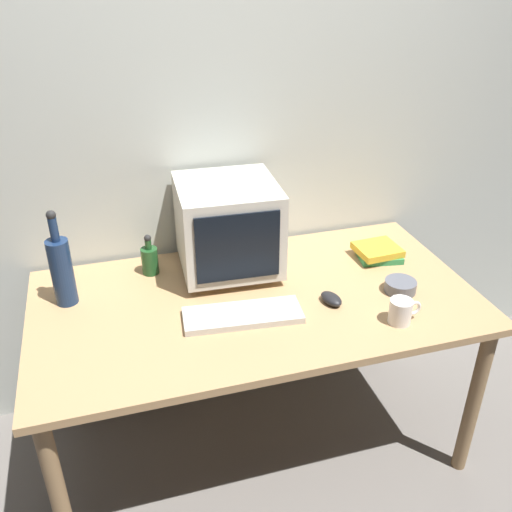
{
  "coord_description": "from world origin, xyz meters",
  "views": [
    {
      "loc": [
        -0.5,
        -1.68,
        1.9
      ],
      "look_at": [
        0.0,
        0.0,
        0.92
      ],
      "focal_mm": 39.27,
      "sensor_mm": 36.0,
      "label": 1
    }
  ],
  "objects_px": {
    "mug": "(401,311)",
    "computer_mouse": "(331,299)",
    "bottle_short": "(150,259)",
    "cd_spindle": "(400,286)",
    "keyboard": "(243,315)",
    "book_stack": "(378,252)",
    "crt_monitor": "(228,227)",
    "bottle_tall": "(62,269)"
  },
  "relations": [
    {
      "from": "mug",
      "to": "book_stack",
      "type": "bearing_deg",
      "value": 72.45
    },
    {
      "from": "crt_monitor",
      "to": "book_stack",
      "type": "distance_m",
      "value": 0.65
    },
    {
      "from": "crt_monitor",
      "to": "cd_spindle",
      "type": "relative_size",
      "value": 3.37
    },
    {
      "from": "crt_monitor",
      "to": "bottle_tall",
      "type": "distance_m",
      "value": 0.64
    },
    {
      "from": "crt_monitor",
      "to": "keyboard",
      "type": "relative_size",
      "value": 0.96
    },
    {
      "from": "bottle_short",
      "to": "cd_spindle",
      "type": "relative_size",
      "value": 1.43
    },
    {
      "from": "book_stack",
      "to": "keyboard",
      "type": "bearing_deg",
      "value": -158.85
    },
    {
      "from": "keyboard",
      "to": "book_stack",
      "type": "bearing_deg",
      "value": 26.77
    },
    {
      "from": "mug",
      "to": "computer_mouse",
      "type": "bearing_deg",
      "value": 135.79
    },
    {
      "from": "computer_mouse",
      "to": "keyboard",
      "type": "bearing_deg",
      "value": 165.86
    },
    {
      "from": "book_stack",
      "to": "bottle_short",
      "type": "bearing_deg",
      "value": 170.84
    },
    {
      "from": "keyboard",
      "to": "bottle_tall",
      "type": "distance_m",
      "value": 0.67
    },
    {
      "from": "keyboard",
      "to": "book_stack",
      "type": "distance_m",
      "value": 0.71
    },
    {
      "from": "mug",
      "to": "bottle_short",
      "type": "bearing_deg",
      "value": 143.66
    },
    {
      "from": "bottle_tall",
      "to": "bottle_short",
      "type": "xyz_separation_m",
      "value": [
        0.32,
        0.12,
        -0.08
      ]
    },
    {
      "from": "computer_mouse",
      "to": "bottle_short",
      "type": "xyz_separation_m",
      "value": [
        -0.61,
        0.41,
        0.04
      ]
    },
    {
      "from": "book_stack",
      "to": "cd_spindle",
      "type": "height_order",
      "value": "book_stack"
    },
    {
      "from": "crt_monitor",
      "to": "bottle_short",
      "type": "bearing_deg",
      "value": 169.04
    },
    {
      "from": "keyboard",
      "to": "bottle_short",
      "type": "height_order",
      "value": "bottle_short"
    },
    {
      "from": "computer_mouse",
      "to": "crt_monitor",
      "type": "bearing_deg",
      "value": 117.03
    },
    {
      "from": "keyboard",
      "to": "bottle_tall",
      "type": "xyz_separation_m",
      "value": [
        -0.6,
        0.28,
        0.13
      ]
    },
    {
      "from": "cd_spindle",
      "to": "crt_monitor",
      "type": "bearing_deg",
      "value": 149.4
    },
    {
      "from": "computer_mouse",
      "to": "bottle_tall",
      "type": "xyz_separation_m",
      "value": [
        -0.94,
        0.28,
        0.12
      ]
    },
    {
      "from": "cd_spindle",
      "to": "keyboard",
      "type": "bearing_deg",
      "value": 179.96
    },
    {
      "from": "computer_mouse",
      "to": "bottle_short",
      "type": "bearing_deg",
      "value": 132.32
    },
    {
      "from": "crt_monitor",
      "to": "book_stack",
      "type": "bearing_deg",
      "value": -8.26
    },
    {
      "from": "crt_monitor",
      "to": "keyboard",
      "type": "height_order",
      "value": "crt_monitor"
    },
    {
      "from": "book_stack",
      "to": "cd_spindle",
      "type": "xyz_separation_m",
      "value": [
        -0.04,
        -0.26,
        -0.01
      ]
    },
    {
      "from": "keyboard",
      "to": "bottle_short",
      "type": "distance_m",
      "value": 0.49
    },
    {
      "from": "book_stack",
      "to": "computer_mouse",
      "type": "bearing_deg",
      "value": -141.51
    },
    {
      "from": "computer_mouse",
      "to": "cd_spindle",
      "type": "xyz_separation_m",
      "value": [
        0.28,
        -0.0,
        0.0
      ]
    },
    {
      "from": "crt_monitor",
      "to": "computer_mouse",
      "type": "height_order",
      "value": "crt_monitor"
    },
    {
      "from": "bottle_tall",
      "to": "mug",
      "type": "relative_size",
      "value": 3.1
    },
    {
      "from": "computer_mouse",
      "to": "book_stack",
      "type": "relative_size",
      "value": 0.52
    },
    {
      "from": "keyboard",
      "to": "computer_mouse",
      "type": "bearing_deg",
      "value": 5.57
    },
    {
      "from": "mug",
      "to": "cd_spindle",
      "type": "relative_size",
      "value": 1.0
    },
    {
      "from": "crt_monitor",
      "to": "book_stack",
      "type": "height_order",
      "value": "crt_monitor"
    },
    {
      "from": "cd_spindle",
      "to": "bottle_tall",
      "type": "bearing_deg",
      "value": 166.93
    },
    {
      "from": "computer_mouse",
      "to": "bottle_short",
      "type": "height_order",
      "value": "bottle_short"
    },
    {
      "from": "computer_mouse",
      "to": "book_stack",
      "type": "bearing_deg",
      "value": 24.4
    },
    {
      "from": "computer_mouse",
      "to": "book_stack",
      "type": "xyz_separation_m",
      "value": [
        0.32,
        0.26,
        0.01
      ]
    },
    {
      "from": "bottle_short",
      "to": "cd_spindle",
      "type": "height_order",
      "value": "bottle_short"
    }
  ]
}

